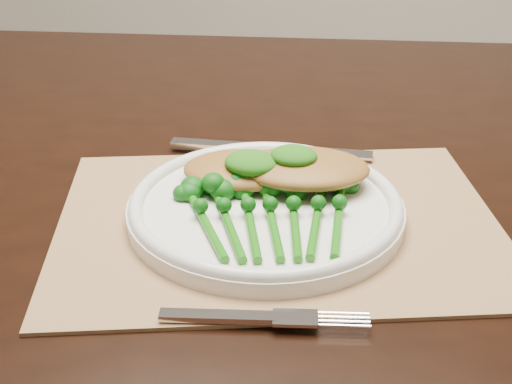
% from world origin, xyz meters
% --- Properties ---
extents(dining_table, '(1.72, 1.13, 0.75)m').
position_xyz_m(dining_table, '(0.15, -0.06, 0.38)').
color(dining_table, black).
rests_on(dining_table, ground).
extents(placemat, '(0.50, 0.43, 0.00)m').
position_xyz_m(placemat, '(0.23, -0.25, 0.75)').
color(placemat, '#9A744E').
rests_on(placemat, dining_table).
extents(dinner_plate, '(0.27, 0.27, 0.02)m').
position_xyz_m(dinner_plate, '(0.22, -0.24, 0.77)').
color(dinner_plate, silver).
rests_on(dinner_plate, placemat).
extents(knife, '(0.24, 0.04, 0.01)m').
position_xyz_m(knife, '(0.16, -0.10, 0.76)').
color(knife, silver).
rests_on(knife, placemat).
extents(fork, '(0.17, 0.05, 0.01)m').
position_xyz_m(fork, '(0.26, -0.40, 0.76)').
color(fork, silver).
rests_on(fork, placemat).
extents(chicken_fillet_left, '(0.14, 0.11, 0.03)m').
position_xyz_m(chicken_fillet_left, '(0.18, -0.20, 0.78)').
color(chicken_fillet_left, olive).
rests_on(chicken_fillet_left, dinner_plate).
extents(chicken_fillet_right, '(0.15, 0.11, 0.03)m').
position_xyz_m(chicken_fillet_right, '(0.25, -0.20, 0.79)').
color(chicken_fillet_right, olive).
rests_on(chicken_fillet_right, dinner_plate).
extents(pesto_dollop_left, '(0.05, 0.05, 0.02)m').
position_xyz_m(pesto_dollop_left, '(0.20, -0.21, 0.80)').
color(pesto_dollop_left, '#144D0B').
rests_on(pesto_dollop_left, chicken_fillet_left).
extents(pesto_dollop_right, '(0.05, 0.04, 0.02)m').
position_xyz_m(pesto_dollop_right, '(0.24, -0.20, 0.80)').
color(pesto_dollop_right, '#144D0B').
rests_on(pesto_dollop_right, chicken_fillet_right).
extents(broccolini_bundle, '(0.18, 0.20, 0.04)m').
position_xyz_m(broccolini_bundle, '(0.23, -0.28, 0.77)').
color(broccolini_bundle, '#18630D').
rests_on(broccolini_bundle, dinner_plate).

